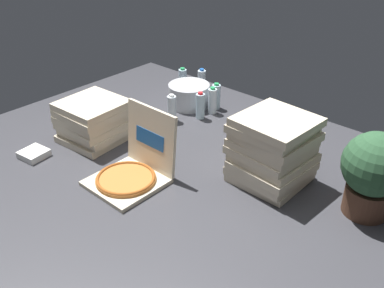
{
  "coord_description": "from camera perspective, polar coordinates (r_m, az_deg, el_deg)",
  "views": [
    {
      "loc": [
        1.47,
        -1.6,
        1.47
      ],
      "look_at": [
        -0.06,
        0.1,
        0.14
      ],
      "focal_mm": 40.74,
      "sensor_mm": 36.0,
      "label": 1
    }
  ],
  "objects": [
    {
      "name": "pizza_stack_left_mid",
      "position": [
        2.49,
        10.51,
        -0.78
      ],
      "size": [
        0.43,
        0.43,
        0.41
      ],
      "color": "beige",
      "rests_on": "ground_plane"
    },
    {
      "name": "water_bottle_5",
      "position": [
        3.38,
        3.18,
        6.22
      ],
      "size": [
        0.07,
        0.07,
        0.21
      ],
      "color": "silver",
      "rests_on": "ground_plane"
    },
    {
      "name": "water_bottle_4",
      "position": [
        3.66,
        1.27,
        8.2
      ],
      "size": [
        0.07,
        0.07,
        0.21
      ],
      "color": "white",
      "rests_on": "ground_plane"
    },
    {
      "name": "water_bottle_1",
      "position": [
        3.3,
        2.68,
        5.67
      ],
      "size": [
        0.07,
        0.07,
        0.21
      ],
      "color": "white",
      "rests_on": "ground_plane"
    },
    {
      "name": "ground_plane",
      "position": [
        2.63,
        -0.53,
        -4.07
      ],
      "size": [
        3.2,
        2.4,
        0.02
      ],
      "primitive_type": "cube",
      "color": "#38383D"
    },
    {
      "name": "open_pizza_box",
      "position": [
        2.55,
        -7.74,
        -3.2
      ],
      "size": [
        0.38,
        0.43,
        0.41
      ],
      "color": "beige",
      "rests_on": "ground_plane"
    },
    {
      "name": "pizza_stack_center_far",
      "position": [
        2.99,
        -12.72,
        2.98
      ],
      "size": [
        0.43,
        0.44,
        0.28
      ],
      "color": "beige",
      "rests_on": "ground_plane"
    },
    {
      "name": "pizza_stack_right_near",
      "position": [
        2.99,
        10.07,
        1.81
      ],
      "size": [
        0.43,
        0.42,
        0.14
      ],
      "color": "beige",
      "rests_on": "ground_plane"
    },
    {
      "name": "water_bottle_0",
      "position": [
        3.68,
        -1.24,
        8.33
      ],
      "size": [
        0.07,
        0.07,
        0.21
      ],
      "color": "silver",
      "rests_on": "ground_plane"
    },
    {
      "name": "water_bottle_3",
      "position": [
        3.22,
        1.09,
        5.0
      ],
      "size": [
        0.07,
        0.07,
        0.21
      ],
      "color": "silver",
      "rests_on": "ground_plane"
    },
    {
      "name": "napkin_pile",
      "position": [
        2.95,
        -19.99,
        -1.21
      ],
      "size": [
        0.17,
        0.17,
        0.04
      ],
      "primitive_type": "cube",
      "rotation": [
        0.0,
        0.0,
        0.13
      ],
      "color": "white",
      "rests_on": "ground_plane"
    },
    {
      "name": "potted_plant",
      "position": [
        2.36,
        22.67,
        -3.31
      ],
      "size": [
        0.33,
        0.33,
        0.46
      ],
      "color": "#513323",
      "rests_on": "ground_plane"
    },
    {
      "name": "water_bottle_2",
      "position": [
        3.18,
        -2.66,
        4.69
      ],
      "size": [
        0.07,
        0.07,
        0.21
      ],
      "color": "white",
      "rests_on": "ground_plane"
    },
    {
      "name": "ice_bucket",
      "position": [
        3.43,
        -0.39,
        6.44
      ],
      "size": [
        0.32,
        0.32,
        0.17
      ],
      "primitive_type": "cylinder",
      "color": "#B7BABF",
      "rests_on": "ground_plane"
    }
  ]
}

